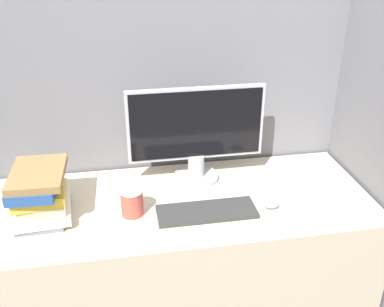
% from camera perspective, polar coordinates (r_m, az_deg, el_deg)
% --- Properties ---
extents(cubicle_panel_rear, '(2.04, 0.04, 1.72)m').
position_cam_1_polar(cubicle_panel_rear, '(2.22, -2.66, 2.05)').
color(cubicle_panel_rear, slate).
rests_on(cubicle_panel_rear, ground_plane).
extents(cubicle_panel_right, '(0.04, 0.73, 1.72)m').
position_cam_1_polar(cubicle_panel_right, '(2.20, 21.36, -0.12)').
color(cubicle_panel_right, slate).
rests_on(cubicle_panel_right, ground_plane).
extents(desk, '(1.64, 0.67, 0.73)m').
position_cam_1_polar(desk, '(2.17, -1.04, -14.05)').
color(desk, beige).
rests_on(desk, ground_plane).
extents(monitor, '(0.62, 0.21, 0.45)m').
position_cam_1_polar(monitor, '(2.02, 0.53, 2.30)').
color(monitor, '#B7B7BC').
rests_on(monitor, desk).
extents(keyboard, '(0.41, 0.15, 0.02)m').
position_cam_1_polar(keyboard, '(1.87, 1.87, -7.39)').
color(keyboard, '#333333').
rests_on(keyboard, desk).
extents(mouse, '(0.06, 0.04, 0.03)m').
position_cam_1_polar(mouse, '(1.93, 10.10, -6.46)').
color(mouse, gray).
rests_on(mouse, desk).
extents(coffee_cup, '(0.10, 0.10, 0.12)m').
position_cam_1_polar(coffee_cup, '(1.85, -7.62, -6.11)').
color(coffee_cup, '#BF4C3F').
rests_on(coffee_cup, desk).
extents(book_stack, '(0.24, 0.30, 0.21)m').
position_cam_1_polar(book_stack, '(1.91, -18.78, -4.81)').
color(book_stack, slate).
rests_on(book_stack, desk).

